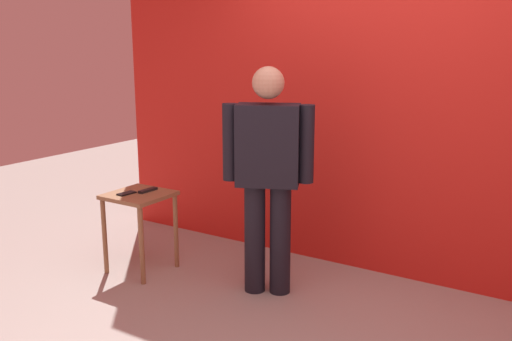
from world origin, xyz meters
TOP-DOWN VIEW (x-y plane):
  - back_wall_red at (0.00, 1.46)m, footprint 5.04×0.12m
  - standing_person at (-0.56, 0.64)m, footprint 0.62×0.37m
  - side_table at (-1.60, 0.45)m, footprint 0.45×0.45m
  - cell_phone at (-1.67, 0.38)m, footprint 0.09×0.15m
  - tv_remote at (-1.58, 0.52)m, footprint 0.06×0.17m

SIDE VIEW (x-z plane):
  - side_table at x=-1.60m, z-range 0.19..0.82m
  - cell_phone at x=-1.67m, z-range 0.63..0.64m
  - tv_remote at x=-1.58m, z-range 0.63..0.65m
  - standing_person at x=-0.56m, z-range 0.10..1.71m
  - back_wall_red at x=0.00m, z-range 0.00..3.11m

